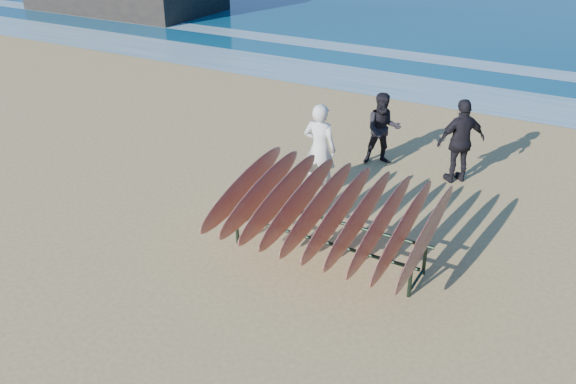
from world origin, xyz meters
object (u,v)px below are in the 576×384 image
Objects in this scene: person_dark_a at (383,129)px; person_white at (320,149)px; surfboard_rack at (328,211)px; person_dark_b at (461,141)px.

person_white is at bearing -136.01° from person_dark_a.
person_white is (-1.17, 2.04, 0.03)m from surfboard_rack.
person_dark_a is 1.64m from person_dark_b.
person_dark_b is at bearing -31.61° from person_dark_a.
person_dark_a is 0.91× the size of person_dark_b.
person_white reaches higher than surfboard_rack.
person_white is 1.91m from person_dark_a.
person_dark_a is at bearing -109.80° from person_white.
surfboard_rack is 2.35m from person_white.
person_dark_b reaches higher than surfboard_rack.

